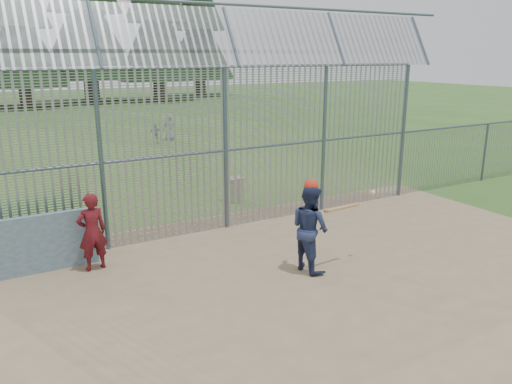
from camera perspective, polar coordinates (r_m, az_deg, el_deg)
ground at (r=10.02m, az=5.78°, el=-9.86°), size 120.00×120.00×0.00m
dirt_infield at (r=9.65m, az=7.53°, el=-10.87°), size 14.00×10.00×0.02m
dugout_wall at (r=10.88m, az=-24.20°, el=-5.56°), size 2.50×0.12×1.20m
batter at (r=10.07m, az=6.18°, el=-4.12°), size 0.74×0.92×1.78m
onlooker at (r=10.59m, az=-18.23°, el=-4.35°), size 0.62×0.44×1.61m
bg_kid_standing at (r=26.16m, az=-9.89°, el=7.30°), size 0.67×0.45×1.35m
bg_kid_seated at (r=25.14m, az=-11.41°, el=6.52°), size 0.63×0.36×1.02m
batting_gear at (r=9.90m, az=7.05°, el=0.25°), size 1.66×0.36×0.69m
trash_can at (r=14.91m, az=-2.39°, el=0.31°), size 0.56×0.56×0.82m
backstop_fence at (r=13.05m, az=3.81°, el=7.00°), size 20.09×0.81×5.30m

